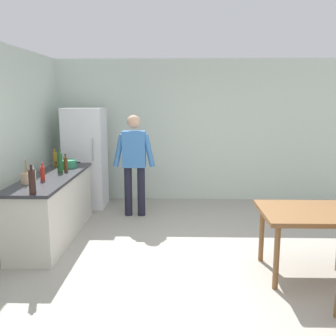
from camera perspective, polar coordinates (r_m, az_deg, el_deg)
ground_plane at (r=4.80m, az=4.20°, el=-13.84°), size 14.00×14.00×0.00m
wall_back at (r=7.40m, az=3.22°, el=5.63°), size 6.40×0.12×2.70m
kitchen_counter at (r=5.67m, az=-16.88°, el=-5.56°), size 0.64×2.20×0.90m
refrigerator at (r=7.05m, az=-12.28°, el=1.48°), size 0.70×0.67×1.80m
person at (r=6.33m, az=-5.11°, el=1.40°), size 0.70×0.22×1.70m
dining_table at (r=4.57m, az=22.45°, el=-6.88°), size 1.40×0.90×0.75m
cooking_pot at (r=6.15m, az=-14.85°, el=0.65°), size 0.40×0.28×0.12m
utensil_jar at (r=5.14m, az=-20.65°, el=-1.38°), size 0.11×0.11×0.32m
bottle_beer_brown at (r=5.85m, az=-15.12°, el=0.58°), size 0.06×0.06×0.26m
bottle_wine_dark at (r=4.55m, az=-19.75°, el=-1.93°), size 0.08×0.08×0.34m
bottle_oil_amber at (r=6.34m, az=-16.65°, el=1.35°), size 0.06×0.06×0.28m
bottle_water_clear at (r=4.71m, az=-19.61°, el=-1.77°), size 0.07×0.07×0.30m
bottle_sauce_red at (r=5.27m, az=-18.35°, el=-0.77°), size 0.06×0.06×0.24m
bottle_wine_green at (r=5.77m, az=-15.95°, el=0.82°), size 0.08×0.08×0.34m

